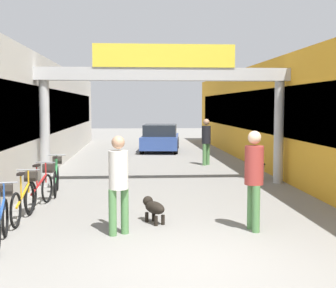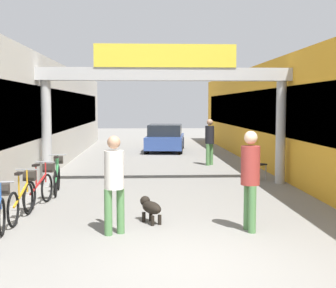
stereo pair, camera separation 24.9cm
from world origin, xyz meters
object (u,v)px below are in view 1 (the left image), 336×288
pedestrian_companion (254,173)px  bicycle_red_third (41,187)px  pedestrian_with_dog (118,178)px  cafe_chair_black_nearer (254,162)px  pedestrian_carrying_crate (206,139)px  bicycle_green_farthest (56,176)px  bicycle_orange_second (24,198)px  parked_car_blue (160,138)px  dog_on_leash (153,207)px  bicycle_blue_nearest (2,217)px  bollard_post_metal (112,199)px

pedestrian_companion → bicycle_red_third: pedestrian_companion is taller
pedestrian_with_dog → cafe_chair_black_nearer: pedestrian_with_dog is taller
pedestrian_companion → pedestrian_carrying_crate: (0.58, 9.34, -0.04)m
bicycle_green_farthest → cafe_chair_black_nearer: 5.97m
bicycle_red_third → bicycle_green_farthest: size_ratio=0.99×
bicycle_orange_second → parked_car_blue: parked_car_blue is taller
pedestrian_with_dog → pedestrian_carrying_crate: bearing=72.3°
bicycle_red_third → bicycle_orange_second: bearing=-93.3°
pedestrian_companion → bicycle_green_farthest: (-4.17, 3.98, -0.61)m
pedestrian_with_dog → dog_on_leash: size_ratio=2.53×
bicycle_blue_nearest → bicycle_green_farthest: bearing=88.0°
bicycle_red_third → cafe_chair_black_nearer: 6.70m
pedestrian_with_dog → pedestrian_companion: 2.43m
pedestrian_carrying_crate → cafe_chair_black_nearer: 3.71m
parked_car_blue → pedestrian_with_dog: bearing=-96.0°
pedestrian_companion → pedestrian_carrying_crate: 9.36m
bicycle_red_third → cafe_chair_black_nearer: bicycle_red_third is taller
pedestrian_carrying_crate → parked_car_blue: pedestrian_carrying_crate is taller
pedestrian_with_dog → pedestrian_companion: size_ratio=0.96×
bicycle_orange_second → bollard_post_metal: (1.74, -0.55, 0.06)m
pedestrian_companion → parked_car_blue: bearing=93.2°
bicycle_orange_second → parked_car_blue: 14.29m
pedestrian_with_dog → bicycle_blue_nearest: size_ratio=1.04×
pedestrian_with_dog → pedestrian_carrying_crate: 9.90m
bicycle_red_third → bicycle_green_farthest: (0.08, 1.61, 0.00)m
bicycle_orange_second → bollard_post_metal: bollard_post_metal is taller
bicycle_red_third → pedestrian_carrying_crate: bearing=55.2°
dog_on_leash → bicycle_blue_nearest: (-2.54, -1.18, 0.13)m
pedestrian_with_dog → bicycle_green_farthest: pedestrian_with_dog is taller
bicycle_green_farthest → bollard_post_metal: bollard_post_metal is taller
dog_on_leash → pedestrian_with_dog: bearing=-129.0°
dog_on_leash → parked_car_blue: size_ratio=0.17×
pedestrian_carrying_crate → bicycle_orange_second: 9.60m
pedestrian_with_dog → dog_on_leash: 1.24m
pedestrian_companion → bicycle_blue_nearest: pedestrian_companion is taller
pedestrian_with_dog → bicycle_orange_second: pedestrian_with_dog is taller
bicycle_orange_second → cafe_chair_black_nearer: bearing=38.7°
parked_car_blue → bollard_post_metal: bearing=-96.9°
bicycle_orange_second → bicycle_blue_nearest: bearing=-90.0°
bicycle_red_third → cafe_chair_black_nearer: bearing=30.6°
bicycle_blue_nearest → bicycle_red_third: size_ratio=1.00×
bicycle_orange_second → bicycle_red_third: same height
cafe_chair_black_nearer → parked_car_blue: 9.48m
bicycle_red_third → pedestrian_with_dog: bearing=-53.5°
pedestrian_companion → bollard_post_metal: size_ratio=1.85×
pedestrian_carrying_crate → bicycle_blue_nearest: bearing=-116.5°
pedestrian_companion → pedestrian_carrying_crate: bearing=86.4°
cafe_chair_black_nearer → pedestrian_companion: bearing=-104.7°
pedestrian_with_dog → bicycle_red_third: size_ratio=1.04×
pedestrian_carrying_crate → bollard_post_metal: (-3.17, -8.78, -0.51)m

